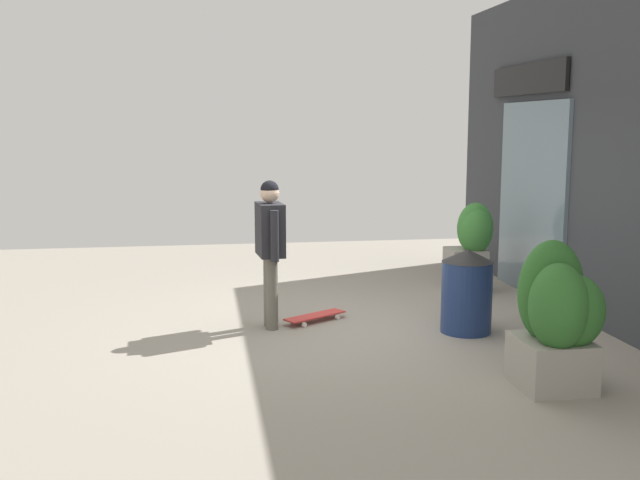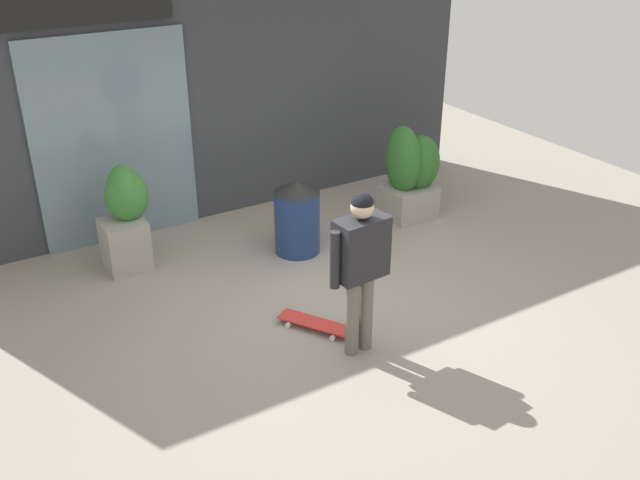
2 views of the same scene
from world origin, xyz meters
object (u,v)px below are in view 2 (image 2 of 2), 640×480
trash_bin (297,217)px  planter_box_left (411,171)px  planter_box_right (125,212)px  skateboarder (361,258)px  skateboard (315,323)px

trash_bin → planter_box_left: bearing=4.3°
planter_box_right → trash_bin: 1.95m
skateboarder → planter_box_left: (2.27, 2.18, -0.36)m
skateboard → trash_bin: (0.67, 1.53, 0.39)m
skateboarder → trash_bin: (0.50, 2.04, -0.54)m
skateboard → planter_box_left: 3.01m
skateboard → trash_bin: trash_bin is taller
skateboarder → planter_box_left: 3.17m
planter_box_left → trash_bin: bearing=-175.7°
skateboard → planter_box_right: planter_box_right is taller
skateboarder → planter_box_right: (-1.30, 2.76, -0.33)m
skateboarder → planter_box_left: skateboarder is taller
skateboard → skateboarder: bearing=166.4°
skateboarder → skateboard: 1.07m
skateboard → planter_box_left: (2.44, 1.66, 0.56)m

